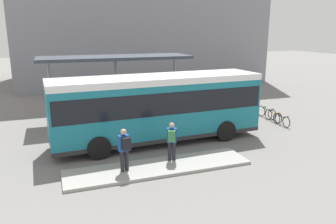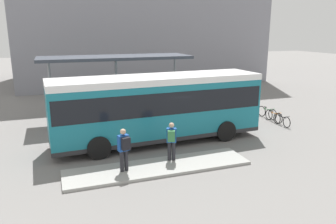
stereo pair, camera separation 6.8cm
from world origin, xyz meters
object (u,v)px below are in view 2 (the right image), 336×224
(bicycle_green, at_px, (267,113))
(city_bus, at_px, (158,104))
(pedestrian_waiting, at_px, (124,147))
(potted_planter_near_shelter, at_px, (145,115))
(pedestrian_companion, at_px, (171,139))
(bicycle_orange, at_px, (274,116))
(bicycle_black, at_px, (282,120))

(bicycle_green, bearing_deg, city_bus, -84.14)
(pedestrian_waiting, xyz_separation_m, potted_planter_near_shelter, (2.60, 6.19, -0.45))
(pedestrian_companion, height_order, bicycle_orange, pedestrian_companion)
(city_bus, height_order, bicycle_orange, city_bus)
(city_bus, height_order, bicycle_black, city_bus)
(pedestrian_companion, relative_size, bicycle_orange, 1.05)
(city_bus, height_order, pedestrian_waiting, city_bus)
(bicycle_orange, xyz_separation_m, bicycle_green, (0.15, 0.88, 0.02))
(potted_planter_near_shelter, bearing_deg, bicycle_orange, -13.40)
(bicycle_black, bearing_deg, city_bus, -87.35)
(city_bus, height_order, bicycle_green, city_bus)
(pedestrian_waiting, relative_size, bicycle_green, 1.05)
(pedestrian_waiting, bearing_deg, potted_planter_near_shelter, -37.66)
(pedestrian_companion, xyz_separation_m, potted_planter_near_shelter, (0.52, 5.80, -0.42))
(pedestrian_companion, distance_m, bicycle_orange, 9.12)
(pedestrian_companion, bearing_deg, bicycle_orange, -42.34)
(bicycle_orange, height_order, potted_planter_near_shelter, potted_planter_near_shelter)
(pedestrian_companion, height_order, potted_planter_near_shelter, pedestrian_companion)
(city_bus, bearing_deg, pedestrian_companion, -99.61)
(bicycle_black, xyz_separation_m, bicycle_orange, (0.09, 0.88, 0.01))
(pedestrian_waiting, relative_size, bicycle_orange, 1.09)
(city_bus, bearing_deg, potted_planter_near_shelter, 84.16)
(bicycle_black, xyz_separation_m, bicycle_green, (0.24, 1.75, 0.02))
(bicycle_orange, bearing_deg, pedestrian_companion, -66.23)
(bicycle_green, height_order, potted_planter_near_shelter, potted_planter_near_shelter)
(pedestrian_waiting, bearing_deg, pedestrian_companion, -94.15)
(pedestrian_waiting, height_order, bicycle_orange, pedestrian_waiting)
(city_bus, xyz_separation_m, potted_planter_near_shelter, (0.17, 2.98, -1.29))
(pedestrian_waiting, xyz_separation_m, bicycle_green, (10.41, 5.25, -0.74))
(potted_planter_near_shelter, bearing_deg, city_bus, -93.26)
(city_bus, relative_size, pedestrian_waiting, 6.10)
(bicycle_green, bearing_deg, potted_planter_near_shelter, -105.39)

